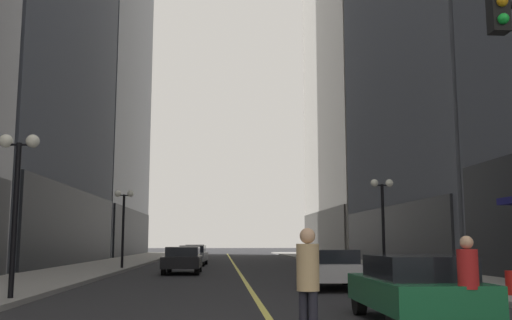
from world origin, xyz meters
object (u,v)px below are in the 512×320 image
car_navy (195,252)px  fire_hydrant_right (511,286)px  car_black (183,259)px  street_lamp_left_near (17,178)px  car_green (415,287)px  street_lamp_right_mid (383,205)px  car_silver (331,267)px  pedestrian_in_tan_trench (308,278)px  street_lamp_left_far (124,211)px  pedestrian_in_red_jacket (468,279)px  car_grey (193,255)px

car_navy → fire_hydrant_right: (9.94, -32.69, -0.32)m
car_black → street_lamp_left_near: (-3.54, -13.92, 2.54)m
car_green → street_lamp_right_mid: street_lamp_right_mid is taller
car_silver → pedestrian_in_tan_trench: bearing=-102.6°
street_lamp_left_far → street_lamp_right_mid: same height
street_lamp_right_mid → pedestrian_in_red_jacket: bearing=-101.4°
car_black → car_green: bearing=-72.8°
street_lamp_left_far → street_lamp_left_near: bearing=-90.0°
street_lamp_left_far → fire_hydrant_right: size_ratio=5.54×
car_silver → car_black: same height
car_green → pedestrian_in_tan_trench: 3.67m
car_silver → street_lamp_right_mid: bearing=59.3°
car_green → street_lamp_left_near: street_lamp_left_near is taller
car_silver → street_lamp_right_mid: 7.54m
car_black → fire_hydrant_right: size_ratio=5.33×
car_navy → street_lamp_left_far: bearing=-102.2°
car_green → car_black: 19.03m
car_grey → fire_hydrant_right: size_ratio=5.73×
car_navy → car_grey: bearing=-88.5°
street_lamp_left_near → fire_hydrant_right: 13.60m
pedestrian_in_red_jacket → street_lamp_left_near: street_lamp_left_near is taller
street_lamp_right_mid → car_grey: bearing=124.6°
street_lamp_left_far → street_lamp_right_mid: size_ratio=1.00×
car_silver → street_lamp_left_near: size_ratio=0.99×
fire_hydrant_right → street_lamp_right_mid: bearing=92.7°
street_lamp_right_mid → fire_hydrant_right: (0.50, -10.43, -2.86)m
car_navy → street_lamp_left_far: street_lamp_left_far is taller
car_green → street_lamp_left_near: (-9.18, 4.26, 2.54)m
car_black → pedestrian_in_tan_trench: pedestrian_in_tan_trench is taller
street_lamp_left_near → fire_hydrant_right: street_lamp_left_near is taller
car_black → car_navy: bearing=90.5°
car_navy → pedestrian_in_red_jacket: (6.10, -38.82, 0.27)m
car_black → car_grey: (0.05, 9.87, 0.00)m
pedestrian_in_tan_trench → street_lamp_left_near: (-6.67, 6.91, 2.20)m
street_lamp_left_near → fire_hydrant_right: bearing=0.1°
street_lamp_left_near → car_black: bearing=75.7°
car_navy → street_lamp_right_mid: 24.31m
street_lamp_left_near → street_lamp_left_far: (0.00, 17.20, 0.00)m
car_black → pedestrian_in_red_jacket: (5.92, -20.02, 0.27)m
car_black → car_navy: 18.80m
car_navy → street_lamp_left_near: street_lamp_left_near is taller
car_green → pedestrian_in_red_jacket: pedestrian_in_red_jacket is taller
car_silver → car_grey: bearing=106.0°
street_lamp_left_near → car_navy: bearing=84.1°
car_green → street_lamp_right_mid: size_ratio=0.93×
pedestrian_in_red_jacket → car_grey: bearing=101.1°
car_green → fire_hydrant_right: (4.12, 4.28, -0.32)m
car_green → fire_hydrant_right: size_ratio=5.14×
car_silver → car_grey: 20.22m
car_green → car_silver: 8.61m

